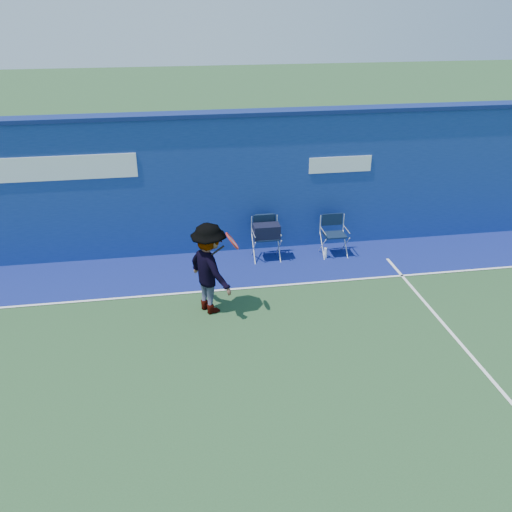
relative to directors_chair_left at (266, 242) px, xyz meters
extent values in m
plane|color=#264826|center=(-1.87, -4.48, -0.40)|extent=(80.00, 80.00, 0.00)
cube|color=navy|center=(-1.87, 0.72, 1.10)|extent=(24.00, 0.40, 3.00)
cube|color=navy|center=(-1.87, 0.72, 2.64)|extent=(24.00, 0.50, 0.08)
cube|color=white|center=(-4.87, 0.51, 1.70)|extent=(4.50, 0.02, 0.50)
cube|color=white|center=(1.73, 0.51, 1.50)|extent=(1.40, 0.02, 0.35)
cube|color=navy|center=(-1.87, -0.38, -0.40)|extent=(24.00, 1.80, 0.01)
cube|color=white|center=(-1.87, -1.28, -0.39)|extent=(24.00, 0.06, 0.01)
cube|color=#0D1A31|center=(0.00, -0.01, 0.11)|extent=(0.49, 0.42, 0.03)
cube|color=silver|center=(0.00, 0.24, 0.31)|extent=(0.56, 0.02, 0.41)
cube|color=#0D1A31|center=(0.00, 0.24, 0.39)|extent=(0.49, 0.03, 0.29)
cube|color=black|center=(0.00, -0.04, 0.26)|extent=(0.56, 0.33, 0.31)
cube|color=#0D1A31|center=(0.00, 0.24, 0.43)|extent=(0.41, 0.06, 0.22)
cube|color=#0D1A31|center=(1.52, -0.06, 0.08)|extent=(0.47, 0.40, 0.03)
cube|color=silver|center=(1.52, 0.17, 0.28)|extent=(0.53, 0.02, 0.39)
cube|color=#0D1A31|center=(1.52, 0.17, 0.35)|extent=(0.47, 0.03, 0.27)
cylinder|color=white|center=(1.30, -0.20, -0.28)|extent=(0.07, 0.07, 0.24)
imported|color=#EA4738|center=(-1.38, -1.96, 0.45)|extent=(1.10, 1.27, 1.71)
torus|color=#B32217|center=(-0.98, -2.08, 1.02)|extent=(0.25, 0.38, 0.32)
cylinder|color=gray|center=(-0.98, -2.08, 1.02)|extent=(0.20, 0.32, 0.26)
cylinder|color=black|center=(-1.26, -2.06, 0.83)|extent=(0.30, 0.05, 0.22)
camera|label=1|loc=(-1.94, -10.55, 4.87)|focal=38.00mm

